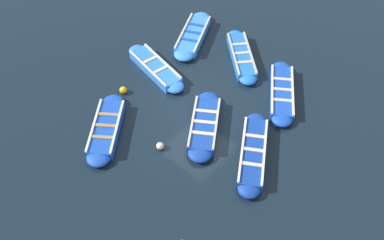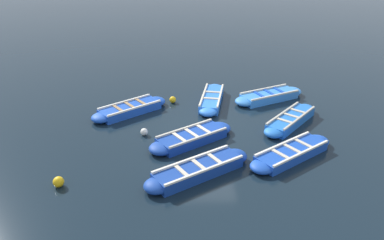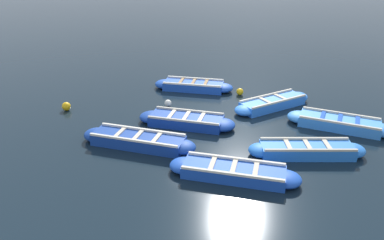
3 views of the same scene
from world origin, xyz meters
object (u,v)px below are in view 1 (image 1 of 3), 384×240
Objects in this scene: boat_drifting at (282,92)px; boat_outer_right at (241,56)px; boat_stern_in at (155,68)px; buoy_orange_near at (123,90)px; boat_mid_row at (204,125)px; boat_bow_out at (106,129)px; buoy_yellow_far at (160,146)px; boat_far_corner at (253,153)px; boat_end_of_row at (193,36)px.

boat_drifting is 2.71m from boat_outer_right.
boat_stern_in is (-2.32, -3.10, 0.00)m from boat_outer_right.
boat_mid_row is at bearing 11.52° from buoy_orange_near.
buoy_orange_near is (-5.01, -4.25, -0.02)m from boat_drifting.
buoy_orange_near is (-1.08, 1.87, -0.03)m from boat_bow_out.
boat_stern_in reaches higher than boat_bow_out.
buoy_yellow_far is (3.12, -2.91, -0.05)m from boat_stern_in.
boat_drifting is 3.69m from boat_mid_row.
boat_outer_right reaches higher than buoy_orange_near.
boat_bow_out is 1.06× the size of boat_outer_right.
boat_stern_in is at bearing -153.88° from boat_drifting.
buoy_orange_near is at bearing -139.66° from boat_drifting.
boat_far_corner is 5.39m from boat_outer_right.
boat_outer_right is (2.59, 0.34, 0.00)m from boat_end_of_row.
boat_far_corner reaches higher than boat_mid_row.
boat_drifting reaches higher than buoy_yellow_far.
boat_outer_right reaches higher than boat_bow_out.
boat_outer_right is 0.93× the size of boat_mid_row.
boat_end_of_row reaches higher than boat_outer_right.
boat_far_corner is (6.19, -3.67, 0.01)m from boat_end_of_row.
boat_far_corner is 1.01× the size of boat_stern_in.
boat_mid_row is (2.70, 2.64, -0.00)m from boat_bow_out.
boat_far_corner is at bearing -48.07° from boat_outer_right.
boat_end_of_row reaches higher than boat_bow_out.
boat_bow_out is at bearing -159.33° from buoy_yellow_far.
boat_outer_right is 4.39m from boat_mid_row.
boat_stern_in is (-3.72, 1.06, 0.01)m from boat_mid_row.
boat_end_of_row is 6.60m from boat_bow_out.
boat_outer_right is at bearing 64.17° from buoy_orange_near.
boat_far_corner is 2.21m from boat_mid_row.
boat_end_of_row is 1.00× the size of boat_stern_in.
boat_far_corner is (4.91, 2.79, 0.01)m from boat_bow_out.
boat_outer_right reaches higher than boat_mid_row.
boat_outer_right is 11.25× the size of buoy_yellow_far.
boat_end_of_row is 1.04× the size of boat_drifting.
boat_mid_row is at bearing -43.81° from boat_end_of_row.
boat_drifting is 0.95× the size of boat_far_corner.
boat_stern_in is at bearing 87.87° from buoy_orange_near.
boat_bow_out is at bearing -78.79° from boat_end_of_row.
boat_end_of_row is 12.10× the size of buoy_orange_near.
boat_drifting is at bearing 71.17° from buoy_yellow_far.
boat_drifting is 6.57m from buoy_orange_near.
boat_bow_out is 11.11× the size of buoy_orange_near.
boat_drifting is at bearing 57.34° from boat_bow_out.
boat_stern_in is (-4.94, -2.42, 0.02)m from boat_drifting.
buoy_yellow_far is at bearing -144.50° from boat_far_corner.
boat_outer_right is 6.07m from buoy_yellow_far.
boat_far_corner is 12.99× the size of buoy_yellow_far.
boat_stern_in is at bearing 164.10° from boat_mid_row.
boat_outer_right is 10.53× the size of buoy_orange_near.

